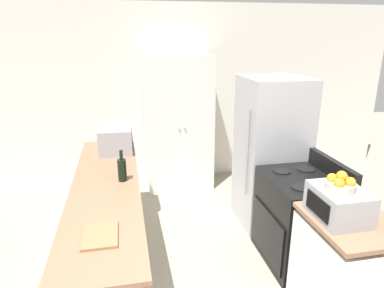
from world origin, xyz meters
TOP-DOWN VIEW (x-y plane):
  - wall_back at (0.00, 3.57)m, footprint 7.00×0.06m
  - counter_left at (-0.90, 1.44)m, footprint 0.60×2.69m
  - counter_right at (0.90, 0.45)m, footprint 0.60×0.70m
  - pantry_cabinet at (0.06, 3.24)m, footprint 0.93×0.60m
  - stove at (0.92, 1.22)m, footprint 0.66×0.79m
  - refrigerator at (0.94, 2.01)m, footprint 0.72×0.71m
  - microwave at (-0.81, 2.35)m, footprint 0.37×0.45m
  - wine_bottle at (-0.74, 1.50)m, footprint 0.08×0.08m
  - toaster_oven at (0.79, 0.50)m, footprint 0.34×0.41m
  - fruit_bowl at (0.79, 0.51)m, footprint 0.22×0.22m
  - cutting_board at (-0.90, 0.60)m, footprint 0.23×0.31m

SIDE VIEW (x-z plane):
  - counter_left at x=-0.90m, z-range -0.01..0.87m
  - counter_right at x=0.90m, z-range -0.01..0.87m
  - stove at x=0.92m, z-range -0.07..0.97m
  - refrigerator at x=0.94m, z-range 0.00..1.73m
  - cutting_board at x=-0.90m, z-range 0.89..0.91m
  - pantry_cabinet at x=0.06m, z-range 0.00..1.91m
  - wine_bottle at x=-0.74m, z-range 0.85..1.14m
  - toaster_oven at x=0.79m, z-range 0.89..1.12m
  - microwave at x=-0.81m, z-range 0.89..1.17m
  - fruit_bowl at x=0.79m, z-range 1.10..1.24m
  - wall_back at x=0.00m, z-range 0.00..2.60m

